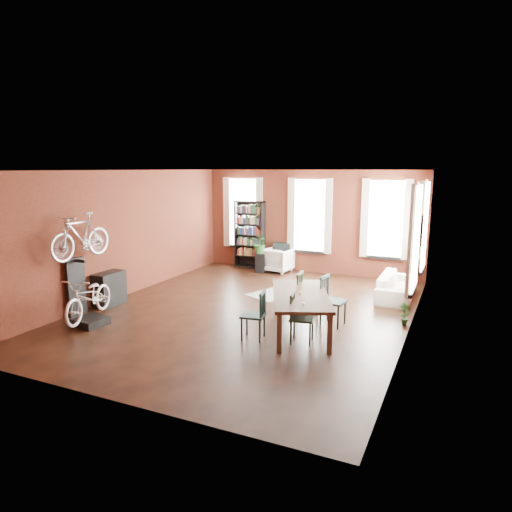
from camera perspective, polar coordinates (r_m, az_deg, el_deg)
The scene contains 19 objects.
room at distance 10.58m, azimuth 1.69°, elevation 4.91°, with size 9.00×9.04×3.22m.
dining_table at distance 9.23m, azimuth 5.54°, elevation -7.10°, with size 1.06×2.33×0.80m, color #4E3C2F.
dining_chair_a at distance 8.81m, azimuth -0.36°, elevation -7.39°, with size 0.44×0.44×0.95m, color #1B3C3A.
dining_chair_b at distance 10.11m, azimuth 4.38°, elevation -4.82°, with size 0.47×0.47×1.02m, color #1C2F1B.
dining_chair_c at distance 8.68m, azimuth 5.78°, elevation -7.74°, with size 0.44×0.44×0.95m, color black.
dining_chair_d at distance 9.69m, azimuth 9.62°, elevation -5.59°, with size 0.48×0.48×1.03m, color #183536.
bookshelf at distance 14.96m, azimuth -0.80°, elevation 2.69°, with size 1.00×0.32×2.20m, color black.
white_armchair at distance 14.46m, azimuth 2.78°, elevation -0.36°, with size 0.81×0.76×0.83m, color white.
cream_sofa at distance 12.10m, azimuth 17.28°, elevation -3.14°, with size 2.08×0.61×0.81m, color beige.
striped_rug at distance 12.08m, azimuth 2.72°, elevation -4.64°, with size 0.96×1.53×0.01m, color black.
bike_trainer at distance 10.25m, azimuth -19.96°, elevation -7.72°, with size 0.58×0.58×0.17m, color black.
bike_wall_rack at distance 10.94m, azimuth -21.57°, elevation -3.58°, with size 0.16×0.60×1.30m, color black.
console_table at distance 11.53m, azimuth -17.86°, elevation -3.89°, with size 0.40×0.80×0.80m, color black.
plant_stand at distance 14.39m, azimuth 0.62°, elevation -0.86°, with size 0.30×0.30×0.61m, color black.
plant_by_sofa at distance 13.75m, azimuth 19.05°, elevation -2.63°, with size 0.40×0.73×0.33m, color #305E25.
plant_small at distance 10.18m, azimuth 18.02°, elevation -7.71°, with size 0.25×0.48×0.17m, color #285B24.
bicycle_floor at distance 10.00m, azimuth -20.28°, elevation -2.62°, with size 0.59×0.90×1.71m, color beige.
bicycle_hung at distance 10.50m, azimuth -21.18°, elevation 4.11°, with size 0.47×1.00×1.66m, color #A5A8AD.
plant_on_stand at distance 14.27m, azimuth 0.51°, elevation 1.29°, with size 0.58×0.64×0.50m, color #245622.
Camera 1 is at (4.33, -9.09, 3.25)m, focal length 32.00 mm.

